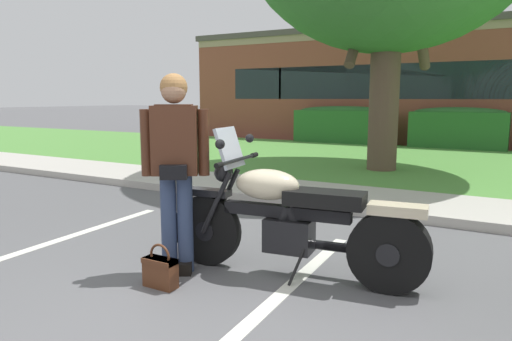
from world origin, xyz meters
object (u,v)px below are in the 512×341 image
(motorcycle, at_px, (301,221))
(rider_person, at_px, (175,159))
(hedge_left, at_px, (343,124))
(handbag, at_px, (160,270))
(hedge_center_left, at_px, (458,128))

(motorcycle, xyz_separation_m, rider_person, (-0.99, -0.39, 0.50))
(hedge_left, bearing_deg, rider_person, -77.38)
(motorcycle, relative_size, hedge_left, 0.71)
(rider_person, relative_size, handbag, 4.74)
(handbag, height_order, hedge_center_left, hedge_center_left)
(rider_person, bearing_deg, hedge_center_left, 85.83)
(hedge_center_left, bearing_deg, rider_person, -94.17)
(handbag, bearing_deg, hedge_left, 102.74)
(motorcycle, bearing_deg, hedge_left, 107.71)
(motorcycle, height_order, handbag, motorcycle)
(motorcycle, distance_m, hedge_center_left, 11.30)
(handbag, bearing_deg, rider_person, 106.64)
(handbag, distance_m, hedge_center_left, 12.08)
(motorcycle, bearing_deg, hedge_center_left, 90.70)
(handbag, relative_size, hedge_center_left, 0.14)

